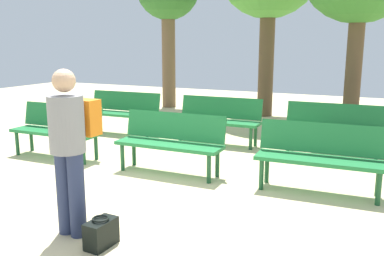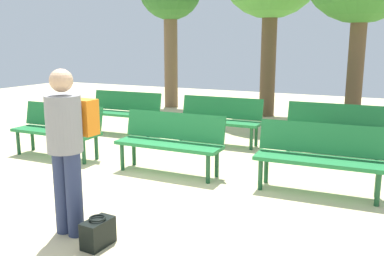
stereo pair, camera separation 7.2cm
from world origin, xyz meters
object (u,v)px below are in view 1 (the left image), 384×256
at_px(bench_r0_c2, 321,153).
at_px(bench_r0_c0, 58,127).
at_px(bench_r1_c0, 123,110).
at_px(bench_r0_c1, 171,139).
at_px(bench_r1_c2, 333,126).
at_px(visitor_with_backpack, 70,143).
at_px(handbag, 101,233).
at_px(bench_r1_c1, 219,117).

bearing_deg(bench_r0_c2, bench_r0_c0, 179.21).
bearing_deg(bench_r1_c0, bench_r0_c2, -25.22).
distance_m(bench_r0_c1, bench_r1_c2, 2.86).
bearing_deg(bench_r1_c2, bench_r0_c0, -155.09).
bearing_deg(bench_r0_c1, bench_r1_c2, 43.95).
height_order(bench_r0_c1, bench_r1_c2, same).
xyz_separation_m(bench_r1_c0, visitor_with_backpack, (2.25, -4.13, 0.43)).
bearing_deg(handbag, bench_r0_c1, 102.06).
height_order(bench_r1_c1, handbag, bench_r1_c1).
bearing_deg(visitor_with_backpack, bench_r0_c0, -41.60).
relative_size(bench_r0_c2, bench_r1_c1, 1.00).
bearing_deg(bench_r1_c0, bench_r1_c2, -1.07).
relative_size(bench_r1_c0, visitor_with_backpack, 0.98).
height_order(bench_r0_c0, bench_r0_c1, same).
height_order(bench_r1_c0, bench_r1_c1, same).
relative_size(bench_r0_c2, bench_r1_c2, 1.01).
relative_size(bench_r0_c2, visitor_with_backpack, 0.98).
relative_size(bench_r0_c0, bench_r0_c2, 0.99).
height_order(bench_r0_c1, visitor_with_backpack, visitor_with_backpack).
height_order(bench_r1_c2, handbag, bench_r1_c2).
bearing_deg(bench_r1_c1, bench_r0_c2, -42.77).
relative_size(bench_r1_c1, bench_r1_c2, 1.00).
bearing_deg(bench_r1_c2, bench_r1_c0, 179.90).
distance_m(bench_r0_c0, handbag, 3.51).
bearing_deg(bench_r0_c0, bench_r1_c1, 42.54).
distance_m(bench_r1_c0, bench_r1_c1, 2.14).
relative_size(bench_r0_c2, bench_r1_c0, 1.00).
relative_size(bench_r0_c2, handbag, 4.92).
relative_size(bench_r0_c0, bench_r1_c0, 1.00).
xyz_separation_m(bench_r0_c1, handbag, (0.50, -2.32, -0.37)).
distance_m(bench_r0_c0, visitor_with_backpack, 3.12).
distance_m(bench_r1_c1, handbag, 4.35).
distance_m(bench_r0_c1, visitor_with_backpack, 2.24).
height_order(bench_r0_c1, handbag, bench_r0_c1).
relative_size(bench_r1_c1, handbag, 4.90).
bearing_deg(bench_r0_c1, bench_r1_c0, 137.72).
relative_size(bench_r0_c1, bench_r1_c2, 1.00).
height_order(bench_r1_c0, bench_r1_c2, same).
bearing_deg(visitor_with_backpack, bench_r1_c0, -58.49).
distance_m(bench_r1_c1, visitor_with_backpack, 4.20).
height_order(bench_r0_c2, bench_r1_c1, same).
bearing_deg(bench_r0_c2, bench_r1_c2, 89.75).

